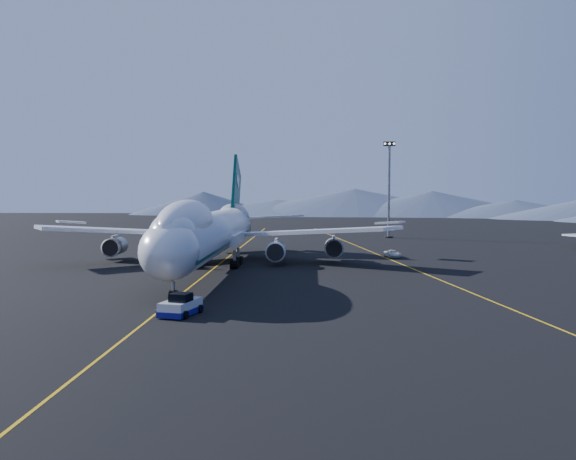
{
  "coord_description": "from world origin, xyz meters",
  "views": [
    {
      "loc": [
        15.37,
        -96.28,
        12.08
      ],
      "look_at": [
        11.56,
        3.14,
        6.0
      ],
      "focal_mm": 40.0,
      "sensor_mm": 36.0,
      "label": 1
    }
  ],
  "objects_px": {
    "boeing_747": "(211,232)",
    "service_van": "(393,254)",
    "floodlight_mast": "(389,189)",
    "pushback_tug": "(181,308)"
  },
  "relations": [
    {
      "from": "boeing_747",
      "to": "service_van",
      "type": "distance_m",
      "value": 36.73
    },
    {
      "from": "service_van",
      "to": "boeing_747",
      "type": "bearing_deg",
      "value": -157.11
    },
    {
      "from": "boeing_747",
      "to": "service_van",
      "type": "bearing_deg",
      "value": 34.4
    },
    {
      "from": "service_van",
      "to": "floodlight_mast",
      "type": "xyz_separation_m",
      "value": [
        5.0,
        49.13,
        11.86
      ]
    },
    {
      "from": "pushback_tug",
      "to": "service_van",
      "type": "bearing_deg",
      "value": 78.1
    },
    {
      "from": "service_van",
      "to": "floodlight_mast",
      "type": "relative_size",
      "value": 0.19
    },
    {
      "from": "pushback_tug",
      "to": "floodlight_mast",
      "type": "relative_size",
      "value": 0.23
    },
    {
      "from": "boeing_747",
      "to": "floodlight_mast",
      "type": "xyz_separation_m",
      "value": [
        35.0,
        69.67,
        6.7
      ]
    },
    {
      "from": "service_van",
      "to": "floodlight_mast",
      "type": "bearing_deg",
      "value": 72.68
    },
    {
      "from": "floodlight_mast",
      "to": "service_van",
      "type": "bearing_deg",
      "value": -95.81
    }
  ]
}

